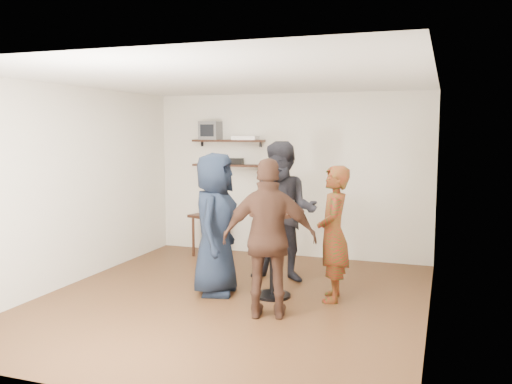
{
  "coord_description": "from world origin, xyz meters",
  "views": [
    {
      "loc": [
        2.38,
        -5.84,
        2.02
      ],
      "look_at": [
        0.18,
        0.4,
        1.27
      ],
      "focal_mm": 38.0,
      "sensor_mm": 36.0,
      "label": 1
    }
  ],
  "objects_px": {
    "side_table": "(211,221)",
    "person_dark": "(284,212)",
    "radio": "(236,161)",
    "person_navy": "(215,224)",
    "crt_monitor": "(211,130)",
    "person_brown": "(270,239)",
    "drinks_table": "(273,243)",
    "dvd_deck": "(245,138)",
    "person_plaid": "(333,234)"
  },
  "relations": [
    {
      "from": "side_table",
      "to": "person_dark",
      "type": "xyz_separation_m",
      "value": [
        1.55,
        -1.11,
        0.38
      ]
    },
    {
      "from": "radio",
      "to": "person_navy",
      "type": "xyz_separation_m",
      "value": [
        0.58,
        -2.19,
        -0.64
      ]
    },
    {
      "from": "side_table",
      "to": "person_navy",
      "type": "xyz_separation_m",
      "value": [
        0.92,
        -1.93,
        0.32
      ]
    },
    {
      "from": "crt_monitor",
      "to": "radio",
      "type": "height_order",
      "value": "crt_monitor"
    },
    {
      "from": "side_table",
      "to": "person_brown",
      "type": "relative_size",
      "value": 0.4
    },
    {
      "from": "side_table",
      "to": "drinks_table",
      "type": "height_order",
      "value": "drinks_table"
    },
    {
      "from": "drinks_table",
      "to": "person_brown",
      "type": "xyz_separation_m",
      "value": [
        0.18,
        -0.7,
        0.19
      ]
    },
    {
      "from": "dvd_deck",
      "to": "person_dark",
      "type": "height_order",
      "value": "dvd_deck"
    },
    {
      "from": "person_dark",
      "to": "side_table",
      "type": "bearing_deg",
      "value": 138.47
    },
    {
      "from": "person_plaid",
      "to": "drinks_table",
      "type": "bearing_deg",
      "value": -90.0
    },
    {
      "from": "person_plaid",
      "to": "person_brown",
      "type": "relative_size",
      "value": 0.93
    },
    {
      "from": "side_table",
      "to": "drinks_table",
      "type": "distance_m",
      "value": 2.45
    },
    {
      "from": "person_dark",
      "to": "drinks_table",
      "type": "bearing_deg",
      "value": -90.0
    },
    {
      "from": "person_plaid",
      "to": "crt_monitor",
      "type": "bearing_deg",
      "value": -138.29
    },
    {
      "from": "side_table",
      "to": "person_brown",
      "type": "distance_m",
      "value": 3.12
    },
    {
      "from": "dvd_deck",
      "to": "radio",
      "type": "distance_m",
      "value": 0.41
    },
    {
      "from": "person_dark",
      "to": "person_navy",
      "type": "xyz_separation_m",
      "value": [
        -0.64,
        -0.82,
        -0.06
      ]
    },
    {
      "from": "radio",
      "to": "dvd_deck",
      "type": "bearing_deg",
      "value": 0.0
    },
    {
      "from": "side_table",
      "to": "person_brown",
      "type": "xyz_separation_m",
      "value": [
        1.81,
        -2.52,
        0.31
      ]
    },
    {
      "from": "drinks_table",
      "to": "side_table",
      "type": "bearing_deg",
      "value": 131.75
    },
    {
      "from": "dvd_deck",
      "to": "person_brown",
      "type": "relative_size",
      "value": 0.23
    },
    {
      "from": "dvd_deck",
      "to": "drinks_table",
      "type": "xyz_separation_m",
      "value": [
        1.13,
        -2.08,
        -1.23
      ]
    },
    {
      "from": "radio",
      "to": "drinks_table",
      "type": "relative_size",
      "value": 0.21
    },
    {
      "from": "dvd_deck",
      "to": "crt_monitor",
      "type": "bearing_deg",
      "value": 180.0
    },
    {
      "from": "dvd_deck",
      "to": "side_table",
      "type": "relative_size",
      "value": 0.57
    },
    {
      "from": "crt_monitor",
      "to": "radio",
      "type": "xyz_separation_m",
      "value": [
        0.45,
        0.0,
        -0.5
      ]
    },
    {
      "from": "radio",
      "to": "person_plaid",
      "type": "xyz_separation_m",
      "value": [
        2.0,
        -1.96,
        -0.71
      ]
    },
    {
      "from": "radio",
      "to": "person_plaid",
      "type": "bearing_deg",
      "value": -44.44
    },
    {
      "from": "crt_monitor",
      "to": "person_navy",
      "type": "bearing_deg",
      "value": -64.83
    },
    {
      "from": "person_dark",
      "to": "person_plaid",
      "type": "bearing_deg",
      "value": -43.21
    },
    {
      "from": "drinks_table",
      "to": "crt_monitor",
      "type": "bearing_deg",
      "value": 129.91
    },
    {
      "from": "crt_monitor",
      "to": "dvd_deck",
      "type": "relative_size",
      "value": 0.8
    },
    {
      "from": "crt_monitor",
      "to": "drinks_table",
      "type": "distance_m",
      "value": 3.03
    },
    {
      "from": "dvd_deck",
      "to": "drinks_table",
      "type": "relative_size",
      "value": 0.38
    },
    {
      "from": "crt_monitor",
      "to": "side_table",
      "type": "xyz_separation_m",
      "value": [
        0.11,
        -0.26,
        -1.46
      ]
    },
    {
      "from": "person_navy",
      "to": "person_brown",
      "type": "xyz_separation_m",
      "value": [
        0.9,
        -0.59,
        -0.01
      ]
    },
    {
      "from": "person_dark",
      "to": "person_brown",
      "type": "xyz_separation_m",
      "value": [
        0.26,
        -1.42,
        -0.07
      ]
    },
    {
      "from": "crt_monitor",
      "to": "radio",
      "type": "bearing_deg",
      "value": 0.0
    },
    {
      "from": "person_dark",
      "to": "person_navy",
      "type": "bearing_deg",
      "value": -133.8
    },
    {
      "from": "drinks_table",
      "to": "person_plaid",
      "type": "xyz_separation_m",
      "value": [
        0.71,
        0.12,
        0.13
      ]
    },
    {
      "from": "radio",
      "to": "person_plaid",
      "type": "height_order",
      "value": "person_plaid"
    },
    {
      "from": "person_brown",
      "to": "person_navy",
      "type": "bearing_deg",
      "value": -48.16
    },
    {
      "from": "dvd_deck",
      "to": "person_brown",
      "type": "height_order",
      "value": "dvd_deck"
    },
    {
      "from": "drinks_table",
      "to": "person_plaid",
      "type": "relative_size",
      "value": 0.65
    },
    {
      "from": "person_plaid",
      "to": "person_brown",
      "type": "distance_m",
      "value": 0.98
    },
    {
      "from": "side_table",
      "to": "person_dark",
      "type": "relative_size",
      "value": 0.37
    },
    {
      "from": "person_plaid",
      "to": "person_dark",
      "type": "bearing_deg",
      "value": -136.79
    },
    {
      "from": "drinks_table",
      "to": "person_dark",
      "type": "height_order",
      "value": "person_dark"
    },
    {
      "from": "dvd_deck",
      "to": "radio",
      "type": "height_order",
      "value": "dvd_deck"
    },
    {
      "from": "person_dark",
      "to": "person_navy",
      "type": "relative_size",
      "value": 1.07
    }
  ]
}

